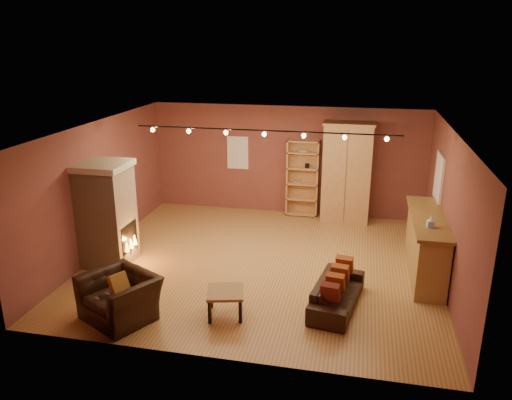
% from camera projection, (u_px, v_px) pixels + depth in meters
% --- Properties ---
extents(floor, '(7.00, 7.00, 0.00)m').
position_uv_depth(floor, '(262.00, 263.00, 10.26)').
color(floor, olive).
rests_on(floor, ground).
extents(ceiling, '(7.00, 7.00, 0.00)m').
position_uv_depth(ceiling, '(262.00, 128.00, 9.38)').
color(ceiling, brown).
rests_on(ceiling, back_wall).
extents(back_wall, '(7.00, 0.02, 2.80)m').
position_uv_depth(back_wall, '(287.00, 161.00, 12.84)').
color(back_wall, brown).
rests_on(back_wall, floor).
extents(left_wall, '(0.02, 6.50, 2.80)m').
position_uv_depth(left_wall, '(100.00, 188.00, 10.52)').
color(left_wall, brown).
rests_on(left_wall, floor).
extents(right_wall, '(0.02, 6.50, 2.80)m').
position_uv_depth(right_wall, '(449.00, 211.00, 9.12)').
color(right_wall, brown).
rests_on(right_wall, floor).
extents(fireplace, '(1.01, 0.98, 2.12)m').
position_uv_depth(fireplace, '(107.00, 214.00, 9.97)').
color(fireplace, tan).
rests_on(fireplace, floor).
extents(back_window, '(0.56, 0.04, 0.86)m').
position_uv_depth(back_window, '(238.00, 153.00, 13.03)').
color(back_window, white).
rests_on(back_window, back_wall).
extents(bookcase, '(0.81, 0.32, 1.98)m').
position_uv_depth(bookcase, '(303.00, 177.00, 12.78)').
color(bookcase, tan).
rests_on(bookcase, floor).
extents(armoire, '(1.23, 0.70, 2.50)m').
position_uv_depth(armoire, '(347.00, 172.00, 12.28)').
color(armoire, tan).
rests_on(armoire, floor).
extents(bar_counter, '(0.66, 2.51, 1.20)m').
position_uv_depth(bar_counter, '(426.00, 245.00, 9.62)').
color(bar_counter, tan).
rests_on(bar_counter, floor).
extents(tissue_box, '(0.15, 0.15, 0.23)m').
position_uv_depth(tissue_box, '(431.00, 222.00, 8.87)').
color(tissue_box, '#90BCE7').
rests_on(tissue_box, bar_counter).
extents(right_window, '(0.05, 0.90, 1.00)m').
position_uv_depth(right_window, '(439.00, 178.00, 10.35)').
color(right_window, white).
rests_on(right_window, right_wall).
extents(loveseat, '(0.76, 1.74, 0.72)m').
position_uv_depth(loveseat, '(337.00, 288.00, 8.53)').
color(loveseat, black).
rests_on(loveseat, floor).
extents(armchair, '(1.36, 1.20, 1.00)m').
position_uv_depth(armchair, '(119.00, 290.00, 8.14)').
color(armchair, black).
rests_on(armchair, floor).
extents(coffee_table, '(0.72, 0.72, 0.45)m').
position_uv_depth(coffee_table, '(225.00, 294.00, 8.24)').
color(coffee_table, olive).
rests_on(coffee_table, floor).
extents(track_rail, '(5.20, 0.09, 0.13)m').
position_uv_depth(track_rail, '(264.00, 132.00, 9.60)').
color(track_rail, black).
rests_on(track_rail, ceiling).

